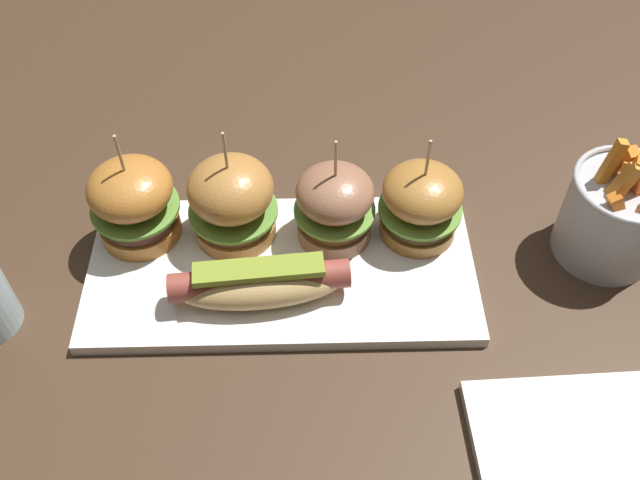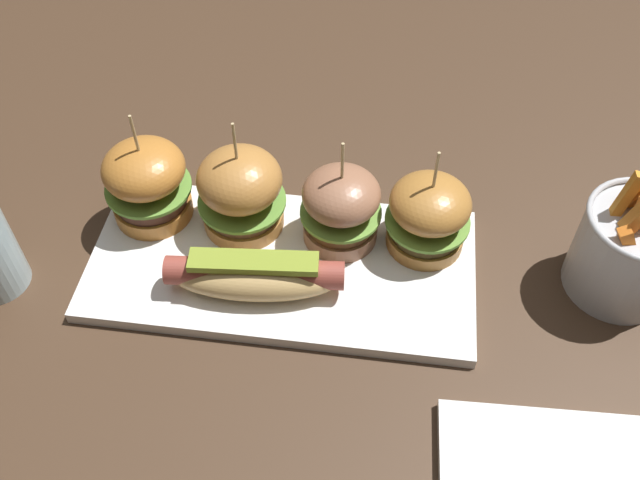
# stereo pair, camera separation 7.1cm
# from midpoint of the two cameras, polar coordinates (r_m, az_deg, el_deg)

# --- Properties ---
(ground_plane) EXTENTS (3.00, 3.00, 0.00)m
(ground_plane) POSITION_cam_midpoint_polar(r_m,az_deg,el_deg) (0.76, -5.80, -2.87)
(ground_plane) COLOR #422D1E
(platter_main) EXTENTS (0.41, 0.19, 0.01)m
(platter_main) POSITION_cam_midpoint_polar(r_m,az_deg,el_deg) (0.75, -5.84, -2.54)
(platter_main) COLOR white
(platter_main) RESTS_ON ground
(hot_dog) EXTENTS (0.18, 0.07, 0.05)m
(hot_dog) POSITION_cam_midpoint_polar(r_m,az_deg,el_deg) (0.71, -7.78, -3.61)
(hot_dog) COLOR tan
(hot_dog) RESTS_ON platter_main
(slider_far_left) EXTENTS (0.09, 0.09, 0.14)m
(slider_far_left) POSITION_cam_midpoint_polar(r_m,az_deg,el_deg) (0.77, -17.46, 2.82)
(slider_far_left) COLOR #B8722E
(slider_far_left) RESTS_ON platter_main
(slider_center_left) EXTENTS (0.10, 0.10, 0.14)m
(slider_center_left) POSITION_cam_midpoint_polar(r_m,az_deg,el_deg) (0.75, -9.88, 3.04)
(slider_center_left) COLOR #B47839
(slider_center_left) RESTS_ON platter_main
(slider_center_right) EXTENTS (0.09, 0.09, 0.13)m
(slider_center_right) POSITION_cam_midpoint_polar(r_m,az_deg,el_deg) (0.74, -1.56, 2.69)
(slider_center_right) COLOR #976448
(slider_center_right) RESTS_ON platter_main
(slider_far_right) EXTENTS (0.09, 0.09, 0.13)m
(slider_far_right) POSITION_cam_midpoint_polar(r_m,az_deg,el_deg) (0.74, 5.50, 2.86)
(slider_far_right) COLOR #AE7333
(slider_far_right) RESTS_ON platter_main
(fries_bucket) EXTENTS (0.11, 0.11, 0.15)m
(fries_bucket) POSITION_cam_midpoint_polar(r_m,az_deg,el_deg) (0.78, 20.51, 1.83)
(fries_bucket) COLOR #B7BABF
(fries_bucket) RESTS_ON ground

